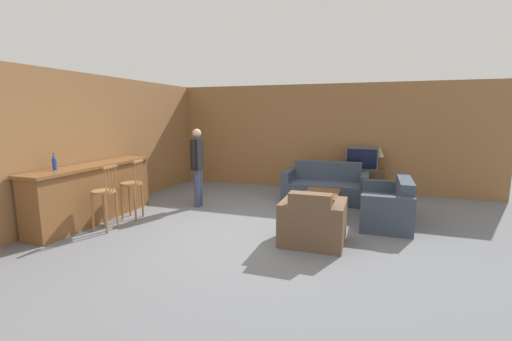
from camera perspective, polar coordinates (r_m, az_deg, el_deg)
name	(u,v)px	position (r m, az deg, el deg)	size (l,w,h in m)	color
ground_plane	(247,231)	(5.62, -1.50, -10.08)	(24.00, 24.00, 0.00)	slate
wall_back	(296,137)	(8.79, 6.68, 5.58)	(9.40, 0.08, 2.60)	olive
wall_left	(135,140)	(8.01, -19.50, 4.74)	(0.08, 8.60, 2.60)	olive
bar_counter	(93,192)	(6.69, -25.46, -3.32)	(0.55, 2.52, 1.01)	brown
bar_chair_near	(105,197)	(6.04, -23.92, -4.00)	(0.38, 0.38, 1.07)	#996638
bar_chair_mid	(132,188)	(6.54, -19.93, -2.78)	(0.42, 0.42, 1.07)	#996638
couch_far	(326,187)	(7.65, 11.52, -2.72)	(1.78, 0.87, 0.83)	#384251
armchair_near	(313,223)	(5.12, 9.43, -8.68)	(0.90, 0.83, 0.81)	brown
loveseat_right	(388,206)	(6.39, 21.15, -5.59)	(0.80, 1.49, 0.80)	#384251
coffee_table	(321,196)	(6.47, 10.83, -4.21)	(0.62, 0.97, 0.44)	brown
tv_unit	(361,182)	(8.37, 17.05, -1.81)	(1.01, 0.56, 0.62)	#513823
tv	(362,158)	(8.28, 17.23, 2.03)	(0.72, 0.41, 0.51)	#4C4C4C
bottle	(54,162)	(6.21, -30.58, 1.17)	(0.07, 0.07, 0.27)	#234293
table_lamp	(379,153)	(8.26, 19.87, 2.81)	(0.22, 0.22, 0.53)	brown
person_by_window	(198,163)	(7.01, -9.72, 1.30)	(0.21, 0.49, 1.59)	#384260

